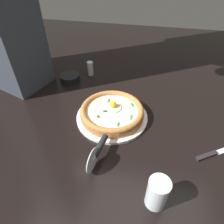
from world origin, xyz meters
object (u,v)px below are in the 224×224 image
Objects in this scene: table_knife at (216,153)px; pizza_cutter at (98,150)px; pizza at (112,112)px; drinking_glass at (157,194)px; pepper_shaker at (90,69)px; side_bowl at (70,78)px.

pizza_cutter is at bearing -75.98° from table_knife.
drinking_glass reaches higher than pizza.
drinking_glass is 1.36× the size of pepper_shaker.
pepper_shaker is (-0.53, -0.18, -0.00)m from pizza_cutter.
pepper_shaker is at bearing -161.42° from pizza_cutter.
drinking_glass is at bearing -43.43° from table_knife.
drinking_glass is at bearing 30.18° from pepper_shaker.
table_knife is at bearing 53.48° from pepper_shaker.
pizza is at bearing -105.56° from table_knife.
pepper_shaker is (-0.08, 0.09, 0.02)m from side_bowl.
pizza is 1.72× the size of pizza_cutter.
pepper_shaker is (-0.43, -0.58, 0.03)m from table_knife.
drinking_glass is (0.33, 0.19, 0.01)m from pizza.
table_knife is 0.72m from pepper_shaker.
side_bowl is 0.74m from drinking_glass.
side_bowl is 0.98× the size of drinking_glass.
side_bowl is 0.12m from pepper_shaker.
table_knife is 2.00× the size of drinking_glass.
pizza_cutter is at bearing 30.75° from side_bowl.
pizza_cutter reaches higher than table_knife.
pepper_shaker is (-0.65, -0.38, -0.01)m from drinking_glass.
pepper_shaker reaches higher than table_knife.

